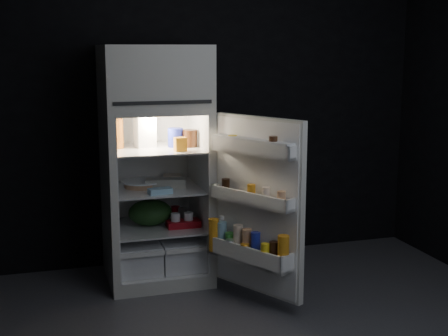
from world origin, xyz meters
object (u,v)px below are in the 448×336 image
object	(u,v)px
egg_carton	(166,183)
refrigerator	(155,156)
fridge_door	(255,209)
milk_jug	(145,131)
yogurt_tray	(183,224)

from	to	relation	value
egg_carton	refrigerator	bearing A→B (deg)	137.19
fridge_door	egg_carton	size ratio (longest dim) A/B	4.12
refrigerator	milk_jug	xyz separation A→B (m)	(-0.06, 0.03, 0.19)
refrigerator	egg_carton	world-z (taller)	refrigerator
yogurt_tray	milk_jug	bearing A→B (deg)	148.06
fridge_door	egg_carton	distance (m)	0.79
yogurt_tray	egg_carton	bearing A→B (deg)	160.62
egg_carton	yogurt_tray	size ratio (longest dim) A/B	1.19
fridge_door	milk_jug	bearing A→B (deg)	130.13
milk_jug	egg_carton	xyz separation A→B (m)	(0.13, -0.12, -0.38)
milk_jug	refrigerator	bearing A→B (deg)	-32.35
fridge_door	yogurt_tray	world-z (taller)	fridge_door
egg_carton	yogurt_tray	xyz separation A→B (m)	(0.12, -0.05, -0.31)
milk_jug	egg_carton	bearing A→B (deg)	-49.66
fridge_door	milk_jug	size ratio (longest dim) A/B	5.08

